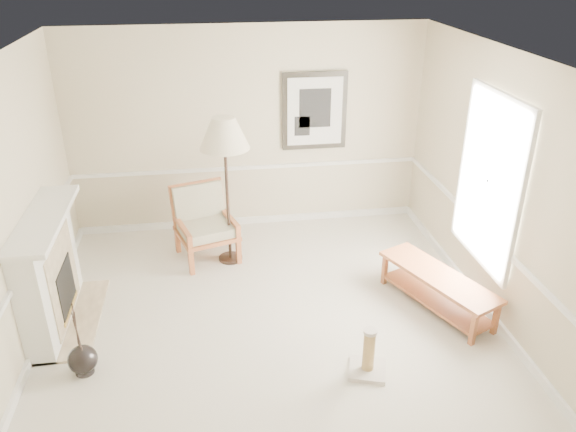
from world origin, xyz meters
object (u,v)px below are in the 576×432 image
(floor_vase, at_px, (83,360))
(bench, at_px, (437,285))
(armchair, at_px, (203,219))
(scratching_post, at_px, (368,359))
(floor_lamp, at_px, (224,138))

(floor_vase, distance_m, bench, 3.90)
(armchair, relative_size, scratching_post, 1.91)
(floor_lamp, relative_size, scratching_post, 3.85)
(armchair, relative_size, bench, 0.61)
(armchair, relative_size, floor_lamp, 0.50)
(floor_lamp, bearing_deg, floor_vase, -127.76)
(armchair, bearing_deg, floor_lamp, -48.73)
(floor_vase, relative_size, scratching_post, 1.65)
(floor_vase, distance_m, floor_lamp, 2.97)
(bench, bearing_deg, floor_lamp, 147.96)
(floor_vase, bearing_deg, armchair, 60.99)
(armchair, height_order, floor_lamp, floor_lamp)
(scratching_post, bearing_deg, floor_vase, 171.84)
(floor_vase, xyz_separation_m, bench, (3.86, 0.56, 0.14))
(floor_vase, xyz_separation_m, floor_lamp, (1.55, 2.00, 1.55))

